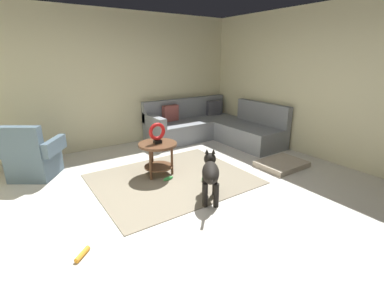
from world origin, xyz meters
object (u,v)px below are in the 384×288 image
object	(u,v)px
side_table	(158,151)
dog	(210,173)
torus_sculpture	(157,133)
dog_toy_ball	(204,179)
dog_toy_bone	(168,178)
dog_bed_mat	(282,164)
armchair	(32,158)
dog_toy_rope	(82,254)
sectional_couch	(213,127)

from	to	relation	value
side_table	dog	xyz separation A→B (m)	(0.21, -1.08, -0.04)
torus_sculpture	dog_toy_ball	xyz separation A→B (m)	(0.46, -0.61, -0.67)
dog_toy_bone	dog_bed_mat	bearing A→B (deg)	-18.18
torus_sculpture	dog	size ratio (longest dim) A/B	0.46
dog_bed_mat	torus_sculpture	bearing A→B (deg)	155.42
dog_bed_mat	dog_toy_bone	world-z (taller)	dog_bed_mat
armchair	dog_toy_rope	bearing A→B (deg)	-51.38
armchair	dog	xyz separation A→B (m)	(1.86, -2.09, 0.05)
torus_sculpture	sectional_couch	bearing A→B (deg)	28.67
dog	dog_toy_ball	distance (m)	0.63
armchair	dog_toy_bone	xyz separation A→B (m)	(1.68, -1.28, -0.29)
sectional_couch	armchair	size ratio (longest dim) A/B	2.25
sectional_couch	side_table	xyz separation A→B (m)	(-1.94, -1.06, 0.13)
sectional_couch	dog_toy_ball	xyz separation A→B (m)	(-1.48, -1.67, -0.25)
dog	dog_toy_ball	xyz separation A→B (m)	(0.25, 0.47, -0.34)
dog_toy_ball	dog_bed_mat	bearing A→B (deg)	-10.59
dog_toy_rope	dog_toy_bone	distance (m)	1.82
dog_toy_ball	dog_toy_bone	distance (m)	0.56
dog_bed_mat	sectional_couch	bearing A→B (deg)	89.84
armchair	side_table	bearing A→B (deg)	2.85
dog	dog_toy_ball	world-z (taller)	dog
sectional_couch	dog_bed_mat	distance (m)	1.96
side_table	armchair	bearing A→B (deg)	148.36
sectional_couch	armchair	world-z (taller)	same
armchair	torus_sculpture	xyz separation A→B (m)	(1.65, -1.02, 0.39)
dog	side_table	bearing A→B (deg)	136.90
dog	dog_toy_rope	world-z (taller)	dog
armchair	dog_toy_rope	distance (m)	2.31
armchair	dog	size ratio (longest dim) A/B	1.39
dog_toy_rope	dog_toy_bone	world-z (taller)	dog_toy_bone
dog	dog_toy_bone	distance (m)	0.91
side_table	dog	size ratio (longest dim) A/B	0.84
armchair	torus_sculpture	size ratio (longest dim) A/B	3.06
sectional_couch	side_table	bearing A→B (deg)	-151.33
side_table	sectional_couch	bearing A→B (deg)	28.67
armchair	dog_toy_rope	world-z (taller)	armchair
sectional_couch	torus_sculpture	bearing A→B (deg)	-151.33
dog	dog_toy_rope	xyz separation A→B (m)	(-1.70, -0.19, -0.35)
armchair	side_table	size ratio (longest dim) A/B	1.67
armchair	dog	distance (m)	2.80
sectional_couch	dog	bearing A→B (deg)	-129.02
sectional_couch	dog	size ratio (longest dim) A/B	3.14
sectional_couch	armchair	xyz separation A→B (m)	(-3.59, -0.04, 0.03)
dog_bed_mat	dog_toy_rope	world-z (taller)	dog_bed_mat
sectional_couch	dog_toy_bone	distance (m)	2.33
dog_toy_rope	torus_sculpture	bearing A→B (deg)	40.46
dog_toy_rope	dog_toy_bone	bearing A→B (deg)	33.73
dog_bed_mat	dog	xyz separation A→B (m)	(-1.72, -0.19, 0.33)
dog_toy_rope	dog_toy_bone	xyz separation A→B (m)	(1.52, 1.01, 0.00)
sectional_couch	side_table	world-z (taller)	sectional_couch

